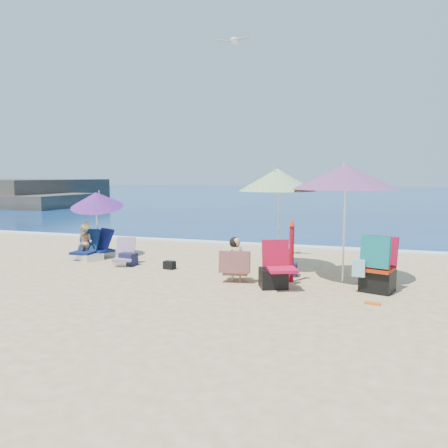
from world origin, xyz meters
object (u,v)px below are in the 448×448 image
(umbrella_blue, at_px, (97,200))
(chair_rainbow, at_px, (124,258))
(person_center, at_px, (236,260))
(umbrella_striped, at_px, (277,180))
(camp_chair_right, at_px, (377,271))
(person_left, at_px, (85,242))
(seagull, at_px, (235,41))
(umbrella_turquoise, at_px, (345,177))
(chair_navy, at_px, (96,251))
(furled_umbrella, at_px, (292,247))
(camp_chair_left, at_px, (275,274))

(umbrella_blue, relative_size, chair_rainbow, 2.51)
(umbrella_blue, bearing_deg, person_center, -19.39)
(umbrella_striped, height_order, camp_chair_right, umbrella_striped)
(person_left, xyz_separation_m, seagull, (3.89, 0.57, 4.86))
(umbrella_turquoise, xyz_separation_m, chair_navy, (-6.30, 0.51, -1.95))
(umbrella_blue, height_order, seagull, seagull)
(camp_chair_right, bearing_deg, person_center, -178.29)
(chair_navy, relative_size, person_left, 1.06)
(umbrella_turquoise, xyz_separation_m, umbrella_striped, (-1.53, 0.73, -0.07))
(person_left, bearing_deg, furled_umbrella, -8.04)
(chair_rainbow, relative_size, person_left, 0.76)
(umbrella_blue, relative_size, person_left, 1.90)
(chair_navy, distance_m, seagull, 6.30)
(seagull, bearing_deg, camp_chair_left, -53.93)
(chair_navy, relative_size, camp_chair_left, 1.13)
(camp_chair_left, distance_m, person_left, 5.48)
(chair_navy, relative_size, camp_chair_right, 0.96)
(person_center, xyz_separation_m, seagull, (-0.55, 1.72, 4.86))
(chair_rainbow, xyz_separation_m, camp_chair_left, (3.97, -1.07, 0.10))
(umbrella_blue, height_order, person_center, umbrella_blue)
(person_left, distance_m, seagull, 6.25)
(chair_navy, relative_size, seagull, 1.26)
(umbrella_striped, distance_m, person_center, 2.27)
(camp_chair_right, bearing_deg, seagull, 153.60)
(umbrella_turquoise, xyz_separation_m, chair_rainbow, (-5.18, 0.08, -1.98))
(umbrella_striped, relative_size, camp_chair_right, 2.19)
(umbrella_turquoise, xyz_separation_m, umbrella_blue, (-6.39, 0.76, -0.61))
(furled_umbrella, height_order, seagull, seagull)
(umbrella_blue, relative_size, person_center, 2.04)
(chair_navy, xyz_separation_m, chair_rainbow, (1.11, -0.42, -0.03))
(umbrella_striped, bearing_deg, person_left, -176.07)
(furled_umbrella, relative_size, chair_navy, 1.24)
(chair_navy, height_order, person_left, person_left)
(umbrella_blue, distance_m, chair_navy, 1.37)
(furled_umbrella, distance_m, chair_navy, 5.41)
(chair_rainbow, xyz_separation_m, person_left, (-1.34, 0.30, 0.28))
(umbrella_striped, distance_m, camp_chair_right, 3.11)
(umbrella_turquoise, distance_m, seagull, 4.22)
(chair_rainbow, bearing_deg, person_center, -15.19)
(umbrella_striped, height_order, umbrella_blue, umbrella_striped)
(furled_umbrella, relative_size, person_left, 1.31)
(umbrella_turquoise, xyz_separation_m, camp_chair_left, (-1.21, -0.99, -1.87))
(umbrella_blue, distance_m, person_left, 1.17)
(umbrella_turquoise, distance_m, person_center, 2.79)
(camp_chair_right, relative_size, seagull, 1.30)
(camp_chair_left, xyz_separation_m, seagull, (-1.42, 1.95, 5.03))
(chair_navy, bearing_deg, camp_chair_left, -16.39)
(camp_chair_right, bearing_deg, person_left, 171.59)
(umbrella_blue, height_order, chair_rainbow, umbrella_blue)
(umbrella_striped, xyz_separation_m, person_center, (-0.54, -1.49, -1.63))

